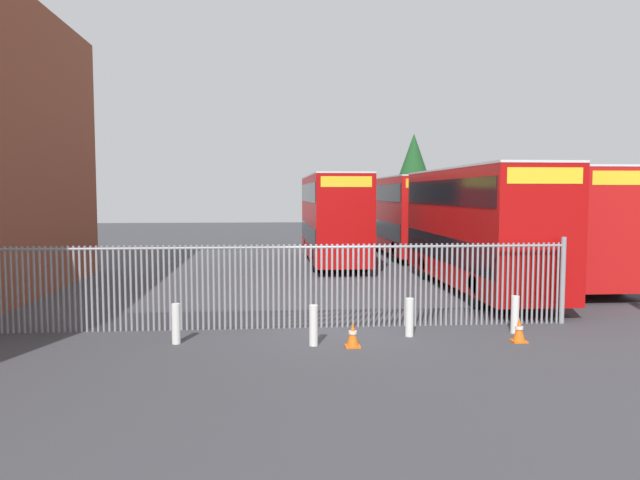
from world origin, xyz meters
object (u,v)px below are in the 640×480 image
bollard_near_left (176,324)px  bollard_far_right (515,314)px  traffic_cone_by_gate (353,335)px  double_decker_bus_near_gate (476,224)px  bollard_center_front (314,325)px  traffic_cone_mid_forecourt (519,330)px  double_decker_bus_far_back (403,213)px  bollard_near_right (410,317)px  double_decker_bus_behind_fence_right (333,215)px  double_decker_bus_behind_fence_left (545,221)px

bollard_near_left → bollard_far_right: bearing=2.7°
bollard_near_left → traffic_cone_by_gate: (4.08, -0.66, -0.19)m
double_decker_bus_near_gate → bollard_far_right: double_decker_bus_near_gate is taller
bollard_center_front → traffic_cone_mid_forecourt: bearing=-0.7°
double_decker_bus_far_back → bollard_near_right: (-4.12, -19.41, -1.95)m
double_decker_bus_behind_fence_right → bollard_near_left: size_ratio=11.38×
traffic_cone_mid_forecourt → double_decker_bus_behind_fence_left: bearing=62.2°
bollard_center_front → bollard_near_right: bearing=16.5°
bollard_far_right → traffic_cone_by_gate: bearing=-166.2°
double_decker_bus_near_gate → double_decker_bus_behind_fence_right: size_ratio=1.00×
double_decker_bus_near_gate → bollard_far_right: size_ratio=11.38×
double_decker_bus_far_back → bollard_near_left: size_ratio=11.38×
double_decker_bus_near_gate → double_decker_bus_far_back: 12.60m
double_decker_bus_behind_fence_right → traffic_cone_by_gate: 16.90m
double_decker_bus_behind_fence_right → bollard_near_right: (0.25, -15.79, -1.95)m
double_decker_bus_behind_fence_left → traffic_cone_by_gate: (-9.15, -9.90, -2.13)m
traffic_cone_mid_forecourt → bollard_center_front: bearing=179.3°
double_decker_bus_behind_fence_left → bollard_near_left: double_decker_bus_behind_fence_left is taller
bollard_far_right → traffic_cone_by_gate: bollard_far_right is taller
double_decker_bus_behind_fence_left → double_decker_bus_behind_fence_right: 10.40m
double_decker_bus_behind_fence_right → traffic_cone_by_gate: double_decker_bus_behind_fence_right is taller
double_decker_bus_behind_fence_right → bollard_center_front: (-2.17, -16.50, -1.95)m
traffic_cone_by_gate → bollard_near_right: bearing=31.1°
double_decker_bus_near_gate → double_decker_bus_far_back: same height
double_decker_bus_behind_fence_right → bollard_near_right: bearing=-89.1°
double_decker_bus_behind_fence_right → bollard_center_front: bearing=-97.5°
bollard_center_front → traffic_cone_by_gate: bollard_center_front is taller
double_decker_bus_near_gate → traffic_cone_mid_forecourt: 8.04m
double_decker_bus_far_back → traffic_cone_mid_forecourt: double_decker_bus_far_back is taller
double_decker_bus_far_back → traffic_cone_mid_forecourt: (-1.66, -20.20, -2.13)m
double_decker_bus_far_back → double_decker_bus_behind_fence_right: bearing=-140.3°
double_decker_bus_behind_fence_left → traffic_cone_mid_forecourt: (-5.15, -9.75, -2.13)m
double_decker_bus_behind_fence_right → traffic_cone_mid_forecourt: size_ratio=18.32×
bollard_near_left → bollard_far_right: size_ratio=1.00×
bollard_near_right → bollard_far_right: (2.73, 0.12, 0.00)m
double_decker_bus_far_back → bollard_near_right: size_ratio=11.38×
double_decker_bus_near_gate → traffic_cone_by_gate: double_decker_bus_near_gate is taller
double_decker_bus_far_back → bollard_center_front: 21.26m
bollard_near_left → traffic_cone_by_gate: size_ratio=1.61×
double_decker_bus_near_gate → bollard_near_right: size_ratio=11.38×
bollard_far_right → traffic_cone_by_gate: 4.40m
bollard_near_left → traffic_cone_mid_forecourt: 8.10m
double_decker_bus_near_gate → double_decker_bus_behind_fence_right: same height
double_decker_bus_near_gate → bollard_near_left: 12.12m
bollard_center_front → double_decker_bus_far_back: bearing=72.0°
double_decker_bus_behind_fence_left → double_decker_bus_behind_fence_right: same height
double_decker_bus_far_back → traffic_cone_by_gate: double_decker_bus_far_back is taller
double_decker_bus_behind_fence_left → traffic_cone_by_gate: double_decker_bus_behind_fence_left is taller
bollard_center_front → bollard_far_right: bearing=9.3°
bollard_far_right → bollard_near_left: bearing=-177.3°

